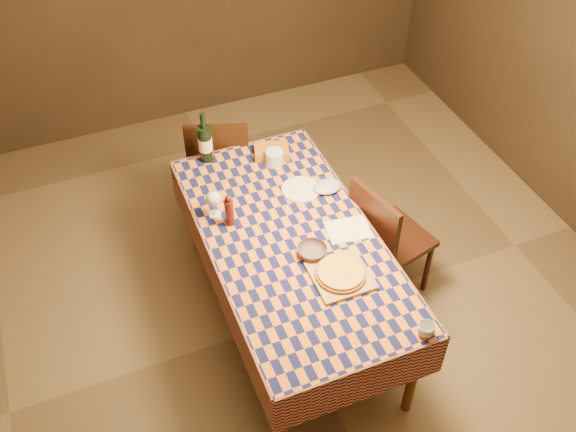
% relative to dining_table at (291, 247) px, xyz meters
% --- Properties ---
extents(room, '(5.00, 5.10, 2.70)m').
position_rel_dining_table_xyz_m(room, '(0.00, 0.00, 0.66)').
color(room, brown).
rests_on(room, ground).
extents(dining_table, '(0.94, 1.84, 0.77)m').
position_rel_dining_table_xyz_m(dining_table, '(0.00, 0.00, 0.00)').
color(dining_table, brown).
rests_on(dining_table, ground).
extents(cutting_board, '(0.31, 0.31, 0.02)m').
position_rel_dining_table_xyz_m(cutting_board, '(0.14, -0.36, 0.09)').
color(cutting_board, tan).
rests_on(cutting_board, dining_table).
extents(pizza, '(0.34, 0.34, 0.03)m').
position_rel_dining_table_xyz_m(pizza, '(0.14, -0.36, 0.11)').
color(pizza, '#9C531A').
rests_on(pizza, cutting_board).
extents(pepper_mill, '(0.07, 0.07, 0.22)m').
position_rel_dining_table_xyz_m(pepper_mill, '(-0.28, 0.24, 0.18)').
color(pepper_mill, '#451410').
rests_on(pepper_mill, dining_table).
extents(bowl, '(0.19, 0.19, 0.05)m').
position_rel_dining_table_xyz_m(bowl, '(0.06, -0.16, 0.10)').
color(bowl, '#604851').
rests_on(bowl, dining_table).
extents(wine_glass, '(0.09, 0.09, 0.17)m').
position_rel_dining_table_xyz_m(wine_glass, '(-0.34, 0.34, 0.20)').
color(wine_glass, white).
rests_on(wine_glass, dining_table).
extents(wine_bottle, '(0.11, 0.11, 0.36)m').
position_rel_dining_table_xyz_m(wine_bottle, '(-0.24, 0.86, 0.21)').
color(wine_bottle, black).
rests_on(wine_bottle, dining_table).
extents(deli_tub, '(0.13, 0.13, 0.10)m').
position_rel_dining_table_xyz_m(deli_tub, '(0.15, 0.65, 0.12)').
color(deli_tub, silver).
rests_on(deli_tub, dining_table).
extents(takeout_container, '(0.26, 0.21, 0.06)m').
position_rel_dining_table_xyz_m(takeout_container, '(0.17, 0.74, 0.10)').
color(takeout_container, '#B66318').
rests_on(takeout_container, dining_table).
extents(white_plate, '(0.30, 0.30, 0.01)m').
position_rel_dining_table_xyz_m(white_plate, '(0.21, 0.35, 0.08)').
color(white_plate, white).
rests_on(white_plate, dining_table).
extents(tumbler, '(0.10, 0.10, 0.07)m').
position_rel_dining_table_xyz_m(tumbler, '(0.36, -0.85, 0.11)').
color(tumbler, silver).
rests_on(tumbler, dining_table).
extents(flour_patch, '(0.27, 0.22, 0.00)m').
position_rel_dining_table_xyz_m(flour_patch, '(0.33, -0.06, 0.08)').
color(flour_patch, white).
rests_on(flour_patch, dining_table).
extents(flour_bag, '(0.19, 0.15, 0.05)m').
position_rel_dining_table_xyz_m(flour_bag, '(0.36, 0.30, 0.10)').
color(flour_bag, '#A2AFCF').
rests_on(flour_bag, dining_table).
extents(chair_far, '(0.54, 0.54, 0.93)m').
position_rel_dining_table_xyz_m(chair_far, '(-0.10, 1.08, -0.17)').
color(chair_far, black).
rests_on(chair_far, ground).
extents(chair_right, '(0.52, 0.51, 0.93)m').
position_rel_dining_table_xyz_m(chair_right, '(0.63, 0.01, -0.17)').
color(chair_right, black).
rests_on(chair_right, ground).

